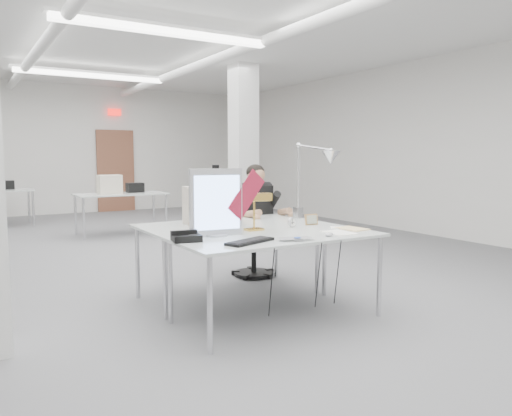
{
  "coord_description": "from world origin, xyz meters",
  "views": [
    {
      "loc": [
        -2.36,
        -6.07,
        1.44
      ],
      "look_at": [
        0.08,
        -2.0,
        0.94
      ],
      "focal_mm": 35.0,
      "sensor_mm": 36.0,
      "label": 1
    }
  ],
  "objects_px": {
    "beige_monitor": "(208,206)",
    "architect_lamp": "(312,179)",
    "seated_person": "(256,202)",
    "monitor": "(216,202)",
    "laptop": "(297,240)",
    "bankers_lamp": "(254,213)",
    "desk_phone": "(186,238)",
    "desk_main": "(277,237)",
    "office_chair": "(254,228)"
  },
  "relations": [
    {
      "from": "beige_monitor",
      "to": "architect_lamp",
      "type": "relative_size",
      "value": 0.45
    },
    {
      "from": "beige_monitor",
      "to": "seated_person",
      "type": "bearing_deg",
      "value": 29.43
    },
    {
      "from": "seated_person",
      "to": "beige_monitor",
      "type": "height_order",
      "value": "seated_person"
    },
    {
      "from": "monitor",
      "to": "laptop",
      "type": "xyz_separation_m",
      "value": [
        0.44,
        -0.59,
        -0.28
      ]
    },
    {
      "from": "bankers_lamp",
      "to": "desk_phone",
      "type": "height_order",
      "value": "bankers_lamp"
    },
    {
      "from": "monitor",
      "to": "laptop",
      "type": "bearing_deg",
      "value": -46.53
    },
    {
      "from": "beige_monitor",
      "to": "desk_main",
      "type": "bearing_deg",
      "value": -77.98
    },
    {
      "from": "laptop",
      "to": "monitor",
      "type": "bearing_deg",
      "value": 143.52
    },
    {
      "from": "desk_main",
      "to": "laptop",
      "type": "xyz_separation_m",
      "value": [
        -0.03,
        -0.34,
        0.02
      ]
    },
    {
      "from": "monitor",
      "to": "bankers_lamp",
      "type": "bearing_deg",
      "value": 19.59
    },
    {
      "from": "desk_main",
      "to": "beige_monitor",
      "type": "xyz_separation_m",
      "value": [
        -0.22,
        0.92,
        0.2
      ]
    },
    {
      "from": "beige_monitor",
      "to": "architect_lamp",
      "type": "bearing_deg",
      "value": -16.87
    },
    {
      "from": "office_chair",
      "to": "seated_person",
      "type": "xyz_separation_m",
      "value": [
        0.0,
        -0.05,
        0.32
      ]
    },
    {
      "from": "desk_main",
      "to": "monitor",
      "type": "bearing_deg",
      "value": 152.4
    },
    {
      "from": "architect_lamp",
      "to": "office_chair",
      "type": "bearing_deg",
      "value": 83.83
    },
    {
      "from": "desk_main",
      "to": "laptop",
      "type": "bearing_deg",
      "value": -95.7
    },
    {
      "from": "seated_person",
      "to": "monitor",
      "type": "xyz_separation_m",
      "value": [
        -1.12,
        -1.19,
        0.14
      ]
    },
    {
      "from": "desk_phone",
      "to": "beige_monitor",
      "type": "xyz_separation_m",
      "value": [
        0.58,
        0.8,
        0.16
      ]
    },
    {
      "from": "bankers_lamp",
      "to": "monitor",
      "type": "bearing_deg",
      "value": -154.53
    },
    {
      "from": "desk_main",
      "to": "desk_phone",
      "type": "xyz_separation_m",
      "value": [
        -0.8,
        0.12,
        0.04
      ]
    },
    {
      "from": "beige_monitor",
      "to": "bankers_lamp",
      "type": "bearing_deg",
      "value": -73.38
    },
    {
      "from": "desk_main",
      "to": "office_chair",
      "type": "distance_m",
      "value": 1.63
    },
    {
      "from": "desk_phone",
      "to": "architect_lamp",
      "type": "relative_size",
      "value": 0.25
    },
    {
      "from": "desk_main",
      "to": "beige_monitor",
      "type": "distance_m",
      "value": 0.97
    },
    {
      "from": "office_chair",
      "to": "monitor",
      "type": "relative_size",
      "value": 2.01
    },
    {
      "from": "monitor",
      "to": "beige_monitor",
      "type": "distance_m",
      "value": 0.73
    },
    {
      "from": "desk_phone",
      "to": "beige_monitor",
      "type": "distance_m",
      "value": 1.0
    },
    {
      "from": "laptop",
      "to": "desk_phone",
      "type": "bearing_deg",
      "value": 165.61
    },
    {
      "from": "desk_phone",
      "to": "beige_monitor",
      "type": "bearing_deg",
      "value": 64.96
    },
    {
      "from": "seated_person",
      "to": "laptop",
      "type": "height_order",
      "value": "seated_person"
    },
    {
      "from": "seated_person",
      "to": "desk_phone",
      "type": "bearing_deg",
      "value": -145.97
    },
    {
      "from": "seated_person",
      "to": "bankers_lamp",
      "type": "xyz_separation_m",
      "value": [
        -0.68,
        -1.09,
        0.02
      ]
    },
    {
      "from": "office_chair",
      "to": "monitor",
      "type": "distance_m",
      "value": 1.73
    },
    {
      "from": "bankers_lamp",
      "to": "desk_main",
      "type": "bearing_deg",
      "value": -71.99
    },
    {
      "from": "office_chair",
      "to": "laptop",
      "type": "bearing_deg",
      "value": -118.64
    },
    {
      "from": "office_chair",
      "to": "bankers_lamp",
      "type": "xyz_separation_m",
      "value": [
        -0.68,
        -1.14,
        0.34
      ]
    },
    {
      "from": "laptop",
      "to": "architect_lamp",
      "type": "distance_m",
      "value": 1.38
    },
    {
      "from": "desk_main",
      "to": "beige_monitor",
      "type": "height_order",
      "value": "beige_monitor"
    },
    {
      "from": "office_chair",
      "to": "beige_monitor",
      "type": "height_order",
      "value": "office_chair"
    },
    {
      "from": "laptop",
      "to": "desk_phone",
      "type": "height_order",
      "value": "desk_phone"
    },
    {
      "from": "monitor",
      "to": "architect_lamp",
      "type": "distance_m",
      "value": 1.38
    },
    {
      "from": "architect_lamp",
      "to": "seated_person",
      "type": "bearing_deg",
      "value": 84.61
    },
    {
      "from": "laptop",
      "to": "beige_monitor",
      "type": "bearing_deg",
      "value": 115.31
    },
    {
      "from": "desk_main",
      "to": "office_chair",
      "type": "relative_size",
      "value": 1.55
    },
    {
      "from": "laptop",
      "to": "bankers_lamp",
      "type": "xyz_separation_m",
      "value": [
        0.0,
        0.69,
        0.15
      ]
    },
    {
      "from": "laptop",
      "to": "architect_lamp",
      "type": "bearing_deg",
      "value": 64.65
    },
    {
      "from": "seated_person",
      "to": "monitor",
      "type": "bearing_deg",
      "value": -141.34
    },
    {
      "from": "office_chair",
      "to": "architect_lamp",
      "type": "xyz_separation_m",
      "value": [
        0.2,
        -0.86,
        0.62
      ]
    },
    {
      "from": "laptop",
      "to": "bankers_lamp",
      "type": "height_order",
      "value": "bankers_lamp"
    },
    {
      "from": "monitor",
      "to": "seated_person",
      "type": "bearing_deg",
      "value": 53.88
    }
  ]
}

